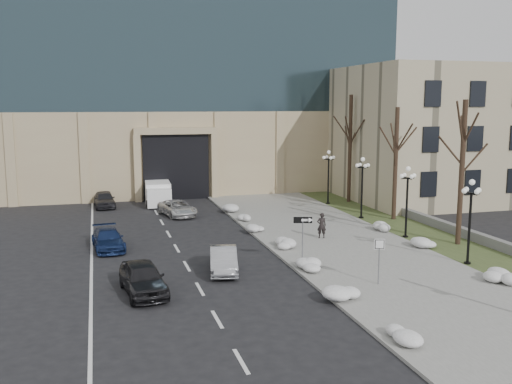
% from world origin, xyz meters
% --- Properties ---
extents(ground, '(160.00, 160.00, 0.00)m').
position_xyz_m(ground, '(0.00, 0.00, 0.00)').
color(ground, black).
rests_on(ground, ground).
extents(sidewalk, '(9.00, 40.00, 0.12)m').
position_xyz_m(sidewalk, '(3.50, 14.00, 0.06)').
color(sidewalk, '#969690').
rests_on(sidewalk, ground).
extents(curb, '(0.30, 40.00, 0.14)m').
position_xyz_m(curb, '(-1.00, 14.00, 0.07)').
color(curb, '#969690').
rests_on(curb, ground).
extents(grass_strip, '(4.00, 40.00, 0.10)m').
position_xyz_m(grass_strip, '(10.00, 14.00, 0.05)').
color(grass_strip, '#394623').
rests_on(grass_strip, ground).
extents(stone_wall, '(0.50, 30.00, 0.70)m').
position_xyz_m(stone_wall, '(12.00, 16.00, 0.35)').
color(stone_wall, slate).
rests_on(stone_wall, ground).
extents(office_tower, '(40.00, 24.70, 36.00)m').
position_xyz_m(office_tower, '(-2.01, 43.58, 18.49)').
color(office_tower, tan).
rests_on(office_tower, ground).
extents(classical_building, '(22.00, 18.12, 12.00)m').
position_xyz_m(classical_building, '(22.00, 27.98, 6.00)').
color(classical_building, tan).
rests_on(classical_building, ground).
extents(car_a, '(2.27, 4.57, 1.50)m').
position_xyz_m(car_a, '(-9.15, 6.08, 0.75)').
color(car_a, black).
rests_on(car_a, ground).
extents(car_b, '(2.09, 4.14, 1.30)m').
position_xyz_m(car_b, '(-4.80, 8.44, 0.65)').
color(car_b, '#A7A9AF').
rests_on(car_b, ground).
extents(car_c, '(2.10, 4.38, 1.23)m').
position_xyz_m(car_c, '(-10.52, 14.96, 0.61)').
color(car_c, navy).
rests_on(car_c, ground).
extents(car_d, '(2.98, 4.75, 1.22)m').
position_xyz_m(car_d, '(-5.03, 24.15, 0.61)').
color(car_d, silver).
rests_on(car_d, ground).
extents(car_e, '(1.87, 4.15, 1.39)m').
position_xyz_m(car_e, '(-10.48, 29.60, 0.69)').
color(car_e, '#313137').
rests_on(car_e, ground).
extents(pedestrian, '(0.67, 0.50, 1.66)m').
position_xyz_m(pedestrian, '(2.86, 13.66, 0.95)').
color(pedestrian, black).
rests_on(pedestrian, sidewalk).
extents(box_truck, '(2.42, 6.14, 1.92)m').
position_xyz_m(box_truck, '(-5.89, 30.33, 0.93)').
color(box_truck, white).
rests_on(box_truck, ground).
extents(one_way_sign, '(1.03, 0.44, 2.79)m').
position_xyz_m(one_way_sign, '(-0.38, 7.99, 2.31)').
color(one_way_sign, slate).
rests_on(one_way_sign, ground).
extents(keep_sign, '(0.50, 0.19, 2.36)m').
position_xyz_m(keep_sign, '(1.89, 4.05, 1.74)').
color(keep_sign, slate).
rests_on(keep_sign, ground).
extents(snow_clump_a, '(1.10, 1.60, 0.36)m').
position_xyz_m(snow_clump_a, '(-0.31, -2.14, 0.30)').
color(snow_clump_a, white).
rests_on(snow_clump_a, sidewalk).
extents(snow_clump_b, '(1.10, 1.60, 0.36)m').
position_xyz_m(snow_clump_b, '(-0.57, 2.83, 0.30)').
color(snow_clump_b, white).
rests_on(snow_clump_b, sidewalk).
extents(snow_clump_c, '(1.10, 1.60, 0.36)m').
position_xyz_m(snow_clump_c, '(-0.34, 7.08, 0.30)').
color(snow_clump_c, white).
rests_on(snow_clump_c, sidewalk).
extents(snow_clump_d, '(1.10, 1.60, 0.36)m').
position_xyz_m(snow_clump_d, '(-0.42, 11.99, 0.30)').
color(snow_clump_d, white).
rests_on(snow_clump_d, sidewalk).
extents(snow_clump_e, '(1.10, 1.60, 0.36)m').
position_xyz_m(snow_clump_e, '(-0.65, 16.42, 0.30)').
color(snow_clump_e, white).
rests_on(snow_clump_e, sidewalk).
extents(snow_clump_f, '(1.10, 1.60, 0.36)m').
position_xyz_m(snow_clump_f, '(-0.51, 20.00, 0.30)').
color(snow_clump_f, white).
rests_on(snow_clump_f, sidewalk).
extents(snow_clump_g, '(1.10, 1.60, 0.36)m').
position_xyz_m(snow_clump_g, '(-0.57, 24.45, 0.30)').
color(snow_clump_g, white).
rests_on(snow_clump_g, sidewalk).
extents(snow_clump_h, '(1.10, 1.60, 0.36)m').
position_xyz_m(snow_clump_h, '(7.84, 2.64, 0.30)').
color(snow_clump_h, white).
rests_on(snow_clump_h, sidewalk).
extents(snow_clump_i, '(1.10, 1.60, 0.36)m').
position_xyz_m(snow_clump_i, '(7.76, 9.43, 0.30)').
color(snow_clump_i, white).
rests_on(snow_clump_i, sidewalk).
extents(snow_clump_j, '(1.10, 1.60, 0.36)m').
position_xyz_m(snow_clump_j, '(7.86, 14.42, 0.30)').
color(snow_clump_j, white).
rests_on(snow_clump_j, sidewalk).
extents(lamppost_a, '(1.18, 1.18, 4.76)m').
position_xyz_m(lamppost_a, '(8.30, 6.00, 3.07)').
color(lamppost_a, black).
rests_on(lamppost_a, ground).
extents(lamppost_b, '(1.18, 1.18, 4.76)m').
position_xyz_m(lamppost_b, '(8.30, 12.50, 3.07)').
color(lamppost_b, black).
rests_on(lamppost_b, ground).
extents(lamppost_c, '(1.18, 1.18, 4.76)m').
position_xyz_m(lamppost_c, '(8.30, 19.00, 3.07)').
color(lamppost_c, black).
rests_on(lamppost_c, ground).
extents(lamppost_d, '(1.18, 1.18, 4.76)m').
position_xyz_m(lamppost_d, '(8.30, 25.50, 3.07)').
color(lamppost_d, black).
rests_on(lamppost_d, ground).
extents(tree_near, '(3.20, 3.20, 9.00)m').
position_xyz_m(tree_near, '(10.50, 10.00, 5.83)').
color(tree_near, black).
rests_on(tree_near, ground).
extents(tree_mid, '(3.20, 3.20, 8.50)m').
position_xyz_m(tree_mid, '(10.50, 18.00, 5.50)').
color(tree_mid, black).
rests_on(tree_mid, ground).
extents(tree_far, '(3.20, 3.20, 9.50)m').
position_xyz_m(tree_far, '(10.50, 26.00, 6.15)').
color(tree_far, black).
rests_on(tree_far, ground).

